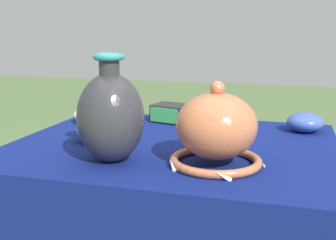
{
  "coord_description": "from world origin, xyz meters",
  "views": [
    {
      "loc": [
        0.33,
        -1.21,
        1.02
      ],
      "look_at": [
        0.03,
        -0.16,
        0.79
      ],
      "focal_mm": 45.0,
      "sensor_mm": 36.0,
      "label": 1
    }
  ],
  "objects_px": {
    "vase_dome_bell": "(216,131)",
    "bowl_shallow_cobalt": "(305,122)",
    "vase_tall_bulbous": "(111,116)",
    "mosaic_tile_box": "(171,113)",
    "bowl_shallow_slate": "(99,130)",
    "cup_wide_ivory": "(207,120)",
    "bowl_shallow_rose": "(118,119)",
    "bowl_shallow_porcelain": "(88,115)"
  },
  "relations": [
    {
      "from": "vase_dome_bell",
      "to": "bowl_shallow_cobalt",
      "type": "xyz_separation_m",
      "value": [
        0.23,
        0.44,
        -0.06
      ]
    },
    {
      "from": "vase_tall_bulbous",
      "to": "mosaic_tile_box",
      "type": "height_order",
      "value": "vase_tall_bulbous"
    },
    {
      "from": "vase_dome_bell",
      "to": "bowl_shallow_slate",
      "type": "bearing_deg",
      "value": 160.64
    },
    {
      "from": "vase_tall_bulbous",
      "to": "vase_dome_bell",
      "type": "height_order",
      "value": "vase_tall_bulbous"
    },
    {
      "from": "cup_wide_ivory",
      "to": "bowl_shallow_rose",
      "type": "bearing_deg",
      "value": -176.35
    },
    {
      "from": "mosaic_tile_box",
      "to": "vase_dome_bell",
      "type": "bearing_deg",
      "value": -47.96
    },
    {
      "from": "cup_wide_ivory",
      "to": "bowl_shallow_slate",
      "type": "distance_m",
      "value": 0.37
    },
    {
      "from": "vase_tall_bulbous",
      "to": "bowl_shallow_slate",
      "type": "relative_size",
      "value": 2.08
    },
    {
      "from": "mosaic_tile_box",
      "to": "bowl_shallow_rose",
      "type": "relative_size",
      "value": 1.32
    },
    {
      "from": "vase_dome_bell",
      "to": "cup_wide_ivory",
      "type": "xyz_separation_m",
      "value": [
        -0.09,
        0.34,
        -0.05
      ]
    },
    {
      "from": "mosaic_tile_box",
      "to": "bowl_shallow_cobalt",
      "type": "relative_size",
      "value": 1.24
    },
    {
      "from": "mosaic_tile_box",
      "to": "bowl_shallow_cobalt",
      "type": "distance_m",
      "value": 0.49
    },
    {
      "from": "bowl_shallow_rose",
      "to": "mosaic_tile_box",
      "type": "bearing_deg",
      "value": 45.7
    },
    {
      "from": "mosaic_tile_box",
      "to": "bowl_shallow_porcelain",
      "type": "xyz_separation_m",
      "value": [
        -0.29,
        -0.11,
        -0.0
      ]
    },
    {
      "from": "vase_dome_bell",
      "to": "cup_wide_ivory",
      "type": "bearing_deg",
      "value": 104.47
    },
    {
      "from": "mosaic_tile_box",
      "to": "bowl_shallow_rose",
      "type": "bearing_deg",
      "value": -120.36
    },
    {
      "from": "bowl_shallow_cobalt",
      "to": "vase_tall_bulbous",
      "type": "bearing_deg",
      "value": -135.8
    },
    {
      "from": "mosaic_tile_box",
      "to": "bowl_shallow_cobalt",
      "type": "xyz_separation_m",
      "value": [
        0.49,
        -0.03,
        0.0
      ]
    },
    {
      "from": "vase_dome_bell",
      "to": "mosaic_tile_box",
      "type": "distance_m",
      "value": 0.54
    },
    {
      "from": "vase_dome_bell",
      "to": "mosaic_tile_box",
      "type": "bearing_deg",
      "value": 118.1
    },
    {
      "from": "vase_tall_bulbous",
      "to": "cup_wide_ivory",
      "type": "relative_size",
      "value": 2.54
    },
    {
      "from": "bowl_shallow_porcelain",
      "to": "bowl_shallow_slate",
      "type": "distance_m",
      "value": 0.28
    },
    {
      "from": "bowl_shallow_rose",
      "to": "cup_wide_ivory",
      "type": "xyz_separation_m",
      "value": [
        0.32,
        0.02,
        0.01
      ]
    },
    {
      "from": "vase_tall_bulbous",
      "to": "mosaic_tile_box",
      "type": "bearing_deg",
      "value": 88.29
    },
    {
      "from": "bowl_shallow_rose",
      "to": "bowl_shallow_porcelain",
      "type": "relative_size",
      "value": 1.04
    },
    {
      "from": "bowl_shallow_slate",
      "to": "bowl_shallow_rose",
      "type": "bearing_deg",
      "value": 93.9
    },
    {
      "from": "vase_dome_bell",
      "to": "bowl_shallow_slate",
      "type": "height_order",
      "value": "vase_dome_bell"
    },
    {
      "from": "bowl_shallow_cobalt",
      "to": "vase_dome_bell",
      "type": "bearing_deg",
      "value": -117.53
    },
    {
      "from": "bowl_shallow_porcelain",
      "to": "mosaic_tile_box",
      "type": "bearing_deg",
      "value": 19.86
    },
    {
      "from": "mosaic_tile_box",
      "to": "bowl_shallow_slate",
      "type": "height_order",
      "value": "bowl_shallow_slate"
    },
    {
      "from": "mosaic_tile_box",
      "to": "cup_wide_ivory",
      "type": "height_order",
      "value": "cup_wide_ivory"
    },
    {
      "from": "vase_tall_bulbous",
      "to": "vase_dome_bell",
      "type": "distance_m",
      "value": 0.28
    },
    {
      "from": "mosaic_tile_box",
      "to": "cup_wide_ivory",
      "type": "xyz_separation_m",
      "value": [
        0.17,
        -0.14,
        0.01
      ]
    },
    {
      "from": "mosaic_tile_box",
      "to": "bowl_shallow_cobalt",
      "type": "bearing_deg",
      "value": 9.84
    },
    {
      "from": "bowl_shallow_cobalt",
      "to": "bowl_shallow_slate",
      "type": "bearing_deg",
      "value": -154.07
    },
    {
      "from": "mosaic_tile_box",
      "to": "bowl_shallow_slate",
      "type": "xyz_separation_m",
      "value": [
        -0.14,
        -0.34,
        0.0
      ]
    },
    {
      "from": "bowl_shallow_porcelain",
      "to": "vase_dome_bell",
      "type": "bearing_deg",
      "value": -34.2
    },
    {
      "from": "mosaic_tile_box",
      "to": "bowl_shallow_cobalt",
      "type": "height_order",
      "value": "bowl_shallow_cobalt"
    },
    {
      "from": "cup_wide_ivory",
      "to": "bowl_shallow_porcelain",
      "type": "relative_size",
      "value": 1.01
    },
    {
      "from": "bowl_shallow_rose",
      "to": "vase_dome_bell",
      "type": "bearing_deg",
      "value": -38.32
    },
    {
      "from": "mosaic_tile_box",
      "to": "vase_tall_bulbous",
      "type": "bearing_deg",
      "value": -77.77
    },
    {
      "from": "vase_tall_bulbous",
      "to": "bowl_shallow_rose",
      "type": "distance_m",
      "value": 0.4
    }
  ]
}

